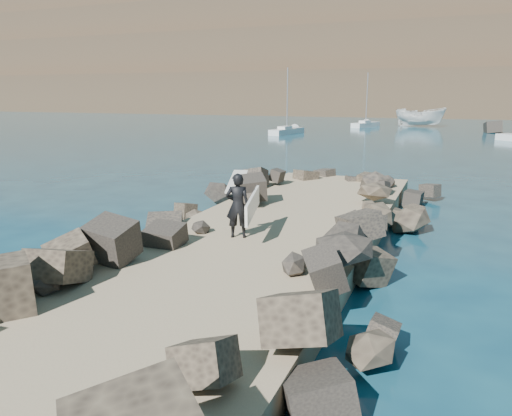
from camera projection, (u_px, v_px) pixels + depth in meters
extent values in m
plane|color=#0F384C|center=(268.00, 250.00, 15.02)|extent=(800.00, 800.00, 0.00)
cube|color=#8C7759|center=(242.00, 260.00, 13.15)|extent=(6.00, 26.00, 0.60)
cube|color=black|center=(158.00, 237.00, 14.61)|extent=(2.60, 22.00, 1.00)
cube|color=black|center=(356.00, 260.00, 12.50)|extent=(2.60, 22.00, 1.00)
cube|color=#2D4919|center=(482.00, 56.00, 152.61)|extent=(360.00, 140.00, 32.00)
cube|color=beige|center=(237.00, 184.00, 20.07)|extent=(1.21, 2.46, 0.08)
imported|color=silver|center=(420.00, 117.00, 72.50)|extent=(7.44, 3.63, 2.76)
imported|color=black|center=(238.00, 206.00, 14.00)|extent=(0.78, 0.64, 1.84)
cube|color=silver|center=(253.00, 205.00, 13.82)|extent=(0.61, 2.23, 0.72)
cube|color=silver|center=(287.00, 132.00, 58.83)|extent=(2.48, 6.50, 0.80)
cylinder|color=gray|center=(287.00, 99.00, 57.98)|extent=(0.12, 0.12, 6.99)
cube|color=silver|center=(285.00, 128.00, 58.04)|extent=(1.31, 1.93, 0.44)
cube|color=silver|center=(366.00, 125.00, 71.71)|extent=(3.20, 6.48, 0.80)
cylinder|color=gray|center=(367.00, 98.00, 70.86)|extent=(0.12, 0.12, 6.99)
cube|color=silver|center=(365.00, 122.00, 70.94)|extent=(1.49, 2.00, 0.44)
cube|color=white|center=(318.00, 0.00, 159.53)|extent=(10.00, 8.00, 4.00)
cube|color=white|center=(452.00, 0.00, 156.82)|extent=(8.00, 6.00, 3.50)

